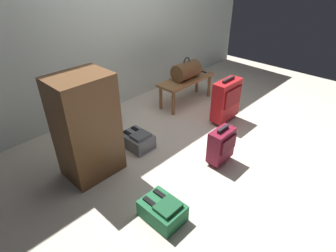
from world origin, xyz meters
TOP-DOWN VIEW (x-y plane):
  - ground_plane at (0.00, 0.00)m, footprint 6.60×6.60m
  - back_wall at (0.00, 1.60)m, footprint 6.00×0.10m
  - bench at (0.65, 0.80)m, footprint 1.00×0.36m
  - duffel_bag_brown at (0.64, 0.80)m, footprint 0.44×0.26m
  - cell_phone at (1.05, 0.78)m, footprint 0.07×0.14m
  - suitcase_upright_red at (0.58, 0.02)m, footprint 0.46×0.21m
  - suitcase_small_burgundy at (-0.25, -0.47)m, footprint 0.32×0.19m
  - backpack_grey at (-0.69, 0.44)m, footprint 0.28×0.38m
  - backpack_green at (-1.26, -0.55)m, footprint 0.28×0.38m
  - side_cabinet at (-1.32, 0.45)m, footprint 0.56×0.44m

SIDE VIEW (x-z plane):
  - ground_plane at x=0.00m, z-range 0.00..0.00m
  - backpack_grey at x=-0.69m, z-range -0.01..0.20m
  - backpack_green at x=-1.26m, z-range -0.01..0.20m
  - suitcase_small_burgundy at x=-0.25m, z-range 0.01..0.47m
  - suitcase_upright_red at x=0.58m, z-range 0.01..0.65m
  - bench at x=0.65m, z-range 0.14..0.55m
  - cell_phone at x=1.05m, z-range 0.41..0.42m
  - duffel_bag_brown at x=0.64m, z-range 0.37..0.71m
  - side_cabinet at x=-1.32m, z-range 0.00..1.10m
  - back_wall at x=0.00m, z-range 0.00..2.80m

